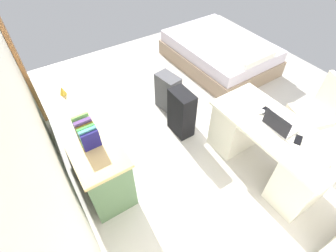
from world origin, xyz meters
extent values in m
plane|color=beige|center=(0.00, 0.00, 0.00)|extent=(5.36, 5.36, 0.00)
cube|color=white|center=(0.00, 2.03, 1.39)|extent=(4.36, 0.10, 2.78)
cube|color=#936038|center=(1.63, 1.95, 1.02)|extent=(0.88, 0.05, 2.04)
cube|color=silver|center=(-1.10, -0.10, 0.70)|extent=(1.45, 0.68, 0.04)
cube|color=beige|center=(-1.59, -0.11, 0.34)|extent=(0.41, 0.60, 0.69)
cube|color=beige|center=(-0.61, -0.09, 0.34)|extent=(0.41, 0.60, 0.69)
cylinder|color=black|center=(-1.06, -0.92, 0.02)|extent=(0.52, 0.52, 0.04)
cylinder|color=black|center=(-1.06, -0.92, 0.21)|extent=(0.06, 0.06, 0.42)
cube|color=beige|center=(-1.06, -0.92, 0.46)|extent=(0.57, 0.57, 0.08)
cube|color=beige|center=(-1.12, -1.11, 0.72)|extent=(0.44, 0.18, 0.44)
cube|color=#4C6B47|center=(0.17, 1.65, 0.36)|extent=(1.76, 0.44, 0.72)
cube|color=tan|center=(0.17, 1.65, 0.74)|extent=(1.80, 0.48, 0.04)
cube|color=#415B3C|center=(-0.23, 1.42, 0.20)|extent=(0.67, 0.01, 0.25)
cube|color=#415B3C|center=(0.56, 1.42, 0.20)|extent=(0.67, 0.01, 0.25)
cube|color=gray|center=(1.00, -1.18, 0.14)|extent=(1.94, 1.45, 0.28)
cube|color=silver|center=(1.00, -1.18, 0.38)|extent=(1.88, 1.39, 0.20)
cube|color=white|center=(0.33, -1.20, 0.53)|extent=(0.50, 0.69, 0.10)
cube|color=black|center=(-0.04, 0.39, 0.34)|extent=(0.36, 0.23, 0.68)
cube|color=#4C4C51|center=(0.47, 0.27, 0.29)|extent=(0.39, 0.27, 0.58)
cube|color=#B7B7BC|center=(-1.11, -0.13, 0.73)|extent=(0.31, 0.22, 0.02)
cube|color=black|center=(-1.11, -0.03, 0.83)|extent=(0.31, 0.02, 0.19)
ellipsoid|color=white|center=(-0.85, -0.13, 0.74)|extent=(0.06, 0.10, 0.03)
cube|color=black|center=(-1.33, -0.14, 0.73)|extent=(0.12, 0.15, 0.01)
cube|color=black|center=(-0.84, -0.18, 0.73)|extent=(0.09, 0.14, 0.01)
cylinder|color=silver|center=(-1.65, -0.11, 0.73)|extent=(0.11, 0.11, 0.01)
cylinder|color=silver|center=(-1.65, -0.11, 0.87)|extent=(0.02, 0.02, 0.28)
cone|color=white|center=(-1.60, -0.11, 1.02)|extent=(0.11, 0.11, 0.09)
cube|color=navy|center=(-0.34, 1.65, 0.86)|extent=(0.03, 0.17, 0.21)
cube|color=teal|center=(-0.30, 1.65, 0.87)|extent=(0.03, 0.17, 0.22)
cube|color=green|center=(-0.26, 1.65, 0.87)|extent=(0.03, 0.17, 0.22)
cube|color=brown|center=(-0.22, 1.65, 0.86)|extent=(0.03, 0.17, 0.21)
cube|color=#5B3A7A|center=(-0.18, 1.65, 0.87)|extent=(0.04, 0.17, 0.24)
cube|color=teal|center=(-0.14, 1.65, 0.85)|extent=(0.04, 0.17, 0.20)
cube|color=#76BD4F|center=(-0.10, 1.65, 0.88)|extent=(0.03, 0.17, 0.24)
cone|color=gold|center=(0.63, 1.65, 0.81)|extent=(0.08, 0.08, 0.11)
camera|label=1|loc=(-2.03, 1.88, 2.68)|focal=27.18mm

